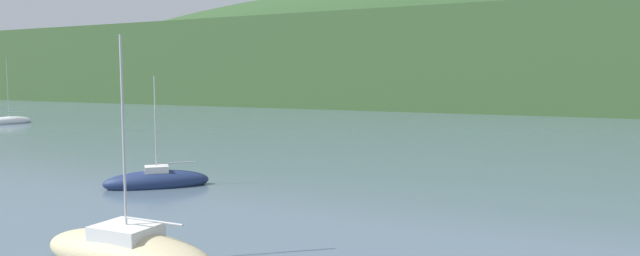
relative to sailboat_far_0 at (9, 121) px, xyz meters
The scene contains 4 objects.
wooded_hillside 91.10m from the sailboat_far_0, 65.99° to the left, with size 352.00×69.21×44.94m.
sailboat_far_0 is the anchor object (origin of this frame).
sailboat_near_1 59.05m from the sailboat_far_0, 30.94° to the right, with size 6.13×2.27×7.12m.
sailboat_mid_5 47.93m from the sailboat_far_0, 26.09° to the right, with size 4.75×4.76×5.92m.
Camera 1 is at (13.11, 15.64, 5.54)m, focal length 31.60 mm.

